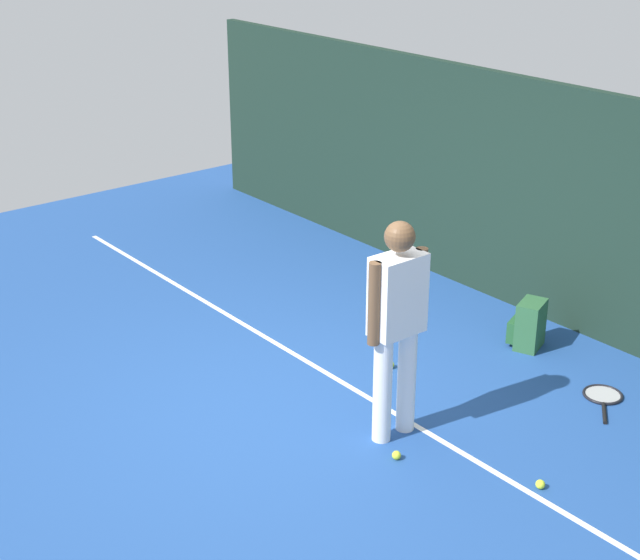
% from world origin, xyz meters
% --- Properties ---
extents(ground_plane, '(12.00, 12.00, 0.00)m').
position_xyz_m(ground_plane, '(0.00, 0.00, 0.00)').
color(ground_plane, '#234C93').
extents(back_fence, '(10.00, 0.10, 2.22)m').
position_xyz_m(back_fence, '(0.00, 3.00, 1.11)').
color(back_fence, '#192D23').
rests_on(back_fence, ground).
extents(court_line, '(9.00, 0.05, 0.00)m').
position_xyz_m(court_line, '(0.00, 0.65, 0.00)').
color(court_line, white).
rests_on(court_line, ground).
extents(tennis_player, '(0.23, 0.53, 1.70)m').
position_xyz_m(tennis_player, '(0.83, 0.44, 0.97)').
color(tennis_player, white).
rests_on(tennis_player, ground).
extents(tennis_racket, '(0.52, 0.59, 0.03)m').
position_xyz_m(tennis_racket, '(1.50, 2.13, 0.01)').
color(tennis_racket, black).
rests_on(tennis_racket, ground).
extents(backpack, '(0.36, 0.35, 0.44)m').
position_xyz_m(backpack, '(0.52, 2.36, 0.21)').
color(backpack, '#2D6038').
rests_on(backpack, ground).
extents(tennis_ball_near_player, '(0.07, 0.07, 0.07)m').
position_xyz_m(tennis_ball_near_player, '(1.98, 0.75, 0.03)').
color(tennis_ball_near_player, '#CCE033').
rests_on(tennis_ball_near_player, ground).
extents(tennis_ball_by_fence, '(0.07, 0.07, 0.07)m').
position_xyz_m(tennis_ball_by_fence, '(1.09, 0.22, 0.03)').
color(tennis_ball_by_fence, '#CCE033').
rests_on(tennis_ball_by_fence, ground).
extents(tennis_ball_mid_court, '(0.07, 0.07, 0.07)m').
position_xyz_m(tennis_ball_mid_court, '(-0.41, 1.46, 0.03)').
color(tennis_ball_mid_court, '#CCE033').
rests_on(tennis_ball_mid_court, ground).
extents(tennis_ball_far_left, '(0.07, 0.07, 0.07)m').
position_xyz_m(tennis_ball_far_left, '(0.05, 1.13, 0.03)').
color(tennis_ball_far_left, '#CCE033').
rests_on(tennis_ball_far_left, ground).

